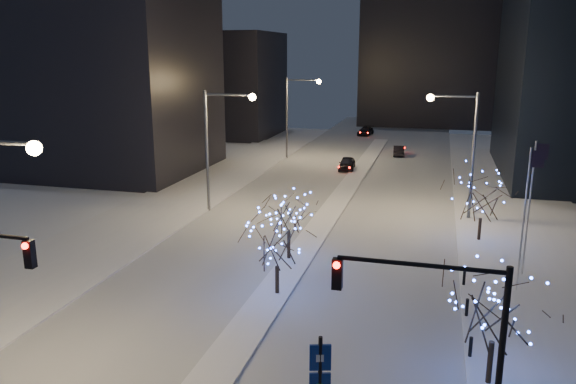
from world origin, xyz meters
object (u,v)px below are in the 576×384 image
(holiday_tree_plaza_far, at_px, (482,195))
(holiday_tree_median_near, at_px, (277,242))
(street_lamp_east, at_px, (462,139))
(car_mid, at_px, (399,151))
(traffic_signal_east, at_px, (448,331))
(wayfinding_sign, at_px, (320,379))
(holiday_tree_plaza_near, at_px, (495,309))
(car_near, at_px, (347,164))
(street_lamp_w_mid, at_px, (219,134))
(street_lamp_w_far, at_px, (295,106))
(car_far, at_px, (366,131))
(holiday_tree_median_far, at_px, (289,214))

(holiday_tree_plaza_far, bearing_deg, holiday_tree_median_near, -132.16)
(street_lamp_east, height_order, car_mid, street_lamp_east)
(traffic_signal_east, height_order, wayfinding_sign, traffic_signal_east)
(traffic_signal_east, relative_size, car_mid, 1.80)
(holiday_tree_plaza_near, bearing_deg, holiday_tree_median_near, 150.12)
(street_lamp_east, relative_size, holiday_tree_plaza_near, 2.06)
(street_lamp_east, height_order, car_near, street_lamp_east)
(street_lamp_w_mid, distance_m, car_mid, 33.55)
(street_lamp_w_far, bearing_deg, car_near, -35.25)
(street_lamp_w_mid, bearing_deg, car_near, 69.36)
(street_lamp_w_mid, bearing_deg, holiday_tree_median_near, -58.11)
(street_lamp_w_far, distance_m, car_far, 24.13)
(street_lamp_w_mid, xyz_separation_m, car_near, (7.44, 19.74, -5.77))
(car_mid, bearing_deg, street_lamp_w_mid, 63.71)
(car_near, height_order, holiday_tree_plaza_near, holiday_tree_plaza_near)
(wayfinding_sign, bearing_deg, street_lamp_w_far, 88.29)
(street_lamp_east, bearing_deg, car_mid, 103.44)
(holiday_tree_median_near, distance_m, wayfinding_sign, 12.16)
(car_far, relative_size, holiday_tree_median_near, 0.99)
(street_lamp_w_mid, height_order, holiday_tree_plaza_far, street_lamp_w_mid)
(traffic_signal_east, distance_m, car_near, 47.10)
(street_lamp_w_far, distance_m, holiday_tree_median_near, 41.01)
(street_lamp_east, height_order, traffic_signal_east, street_lamp_east)
(car_mid, height_order, holiday_tree_plaza_far, holiday_tree_plaza_far)
(holiday_tree_median_far, bearing_deg, holiday_tree_plaza_near, -45.22)
(street_lamp_w_mid, xyz_separation_m, holiday_tree_plaza_far, (20.43, -2.43, -3.15))
(street_lamp_east, bearing_deg, traffic_signal_east, -92.26)
(street_lamp_east, xyz_separation_m, holiday_tree_median_far, (-10.58, -12.46, -3.36))
(traffic_signal_east, bearing_deg, wayfinding_sign, 179.94)
(holiday_tree_plaza_far, bearing_deg, car_far, 106.16)
(street_lamp_w_far, height_order, holiday_tree_median_near, street_lamp_w_far)
(car_far, distance_m, holiday_tree_plaza_far, 52.22)
(holiday_tree_plaza_near, bearing_deg, car_mid, 98.11)
(street_lamp_east, height_order, holiday_tree_median_near, street_lamp_east)
(traffic_signal_east, relative_size, car_near, 1.64)
(holiday_tree_median_near, bearing_deg, wayfinding_sign, -67.11)
(car_near, bearing_deg, holiday_tree_plaza_near, -76.85)
(traffic_signal_east, height_order, car_mid, traffic_signal_east)
(traffic_signal_east, height_order, holiday_tree_median_near, traffic_signal_east)
(car_far, xyz_separation_m, wayfinding_sign, (8.03, -73.66, 1.80))
(holiday_tree_median_near, bearing_deg, street_lamp_east, 61.17)
(holiday_tree_median_near, height_order, wayfinding_sign, holiday_tree_median_near)
(holiday_tree_plaza_far, distance_m, wayfinding_sign, 24.47)
(street_lamp_w_mid, relative_size, street_lamp_east, 1.00)
(street_lamp_w_far, xyz_separation_m, car_near, (7.44, -5.26, -5.77))
(street_lamp_w_far, height_order, holiday_tree_plaza_far, street_lamp_w_far)
(holiday_tree_median_far, bearing_deg, street_lamp_w_far, 103.76)
(traffic_signal_east, bearing_deg, holiday_tree_plaza_far, 83.82)
(street_lamp_w_far, height_order, wayfinding_sign, street_lamp_w_far)
(street_lamp_w_mid, height_order, holiday_tree_plaza_near, street_lamp_w_mid)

